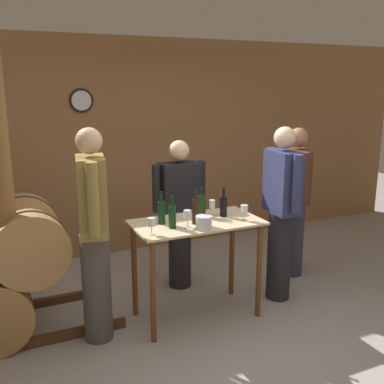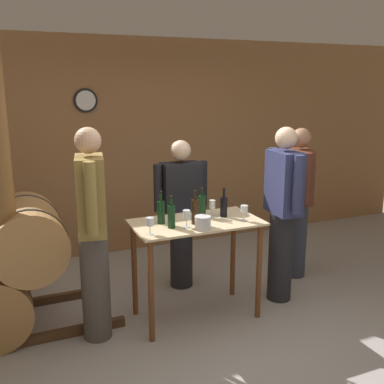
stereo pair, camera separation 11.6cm
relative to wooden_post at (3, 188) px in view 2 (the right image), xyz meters
name	(u,v)px [view 2 (the right image)]	position (x,y,z in m)	size (l,w,h in m)	color
ground_plane	(230,338)	(1.68, -0.63, -1.35)	(14.00, 14.00, 0.00)	#9E9993
back_wall	(143,147)	(1.68, 1.81, 0.00)	(8.40, 0.08, 2.70)	#996B42
tasting_table	(196,241)	(1.57, -0.16, -0.61)	(1.16, 0.63, 0.93)	beige
wooden_post	(3,188)	(0.00, 0.00, 0.00)	(0.16, 0.16, 2.70)	brown
wine_bottle_far_left	(161,211)	(1.26, -0.09, -0.31)	(0.07, 0.07, 0.29)	black
wine_bottle_left	(171,216)	(1.30, -0.24, -0.31)	(0.07, 0.07, 0.28)	black
wine_bottle_center	(195,211)	(1.53, -0.22, -0.30)	(0.07, 0.07, 0.30)	black
wine_bottle_right	(202,206)	(1.68, -0.04, -0.31)	(0.07, 0.07, 0.27)	black
wine_bottle_far_right	(224,206)	(1.87, -0.12, -0.32)	(0.07, 0.07, 0.28)	black
wine_glass_near_left	(150,222)	(1.08, -0.33, -0.32)	(0.07, 0.07, 0.14)	silver
wine_glass_near_center	(187,215)	(1.43, -0.28, -0.31)	(0.07, 0.07, 0.15)	silver
wine_glass_near_right	(212,205)	(1.76, -0.09, -0.30)	(0.06, 0.06, 0.16)	silver
wine_glass_far_side	(244,209)	(1.98, -0.30, -0.31)	(0.07, 0.07, 0.14)	silver
ice_bucket	(203,223)	(1.53, -0.38, -0.36)	(0.14, 0.14, 0.11)	silver
person_host	(181,212)	(1.69, 0.51, -0.52)	(0.59, 0.24, 1.58)	#232328
person_visitor_with_scarf	(298,200)	(2.98, 0.26, -0.46)	(0.34, 0.56, 1.68)	#333847
person_visitor_bearded	(93,231)	(0.64, -0.16, -0.39)	(0.29, 0.58, 1.81)	#4C4742
person_visitor_near_door	(283,211)	(2.49, -0.17, -0.42)	(0.25, 0.59, 1.74)	#232328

